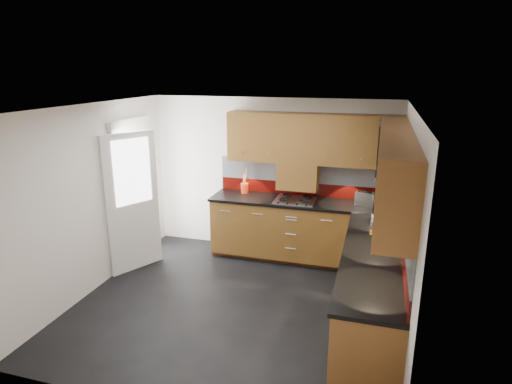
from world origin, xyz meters
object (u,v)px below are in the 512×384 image
(gas_hob, at_px, (295,200))
(utensil_pot, at_px, (245,187))
(food_processor, at_px, (379,212))
(toaster, at_px, (364,199))

(gas_hob, xyz_separation_m, utensil_pot, (-0.84, 0.20, 0.08))
(gas_hob, height_order, food_processor, food_processor)
(utensil_pot, distance_m, food_processor, 2.17)
(toaster, bearing_deg, gas_hob, -174.64)
(toaster, xyz_separation_m, food_processor, (0.21, -0.67, 0.04))
(food_processor, bearing_deg, toaster, 107.23)
(gas_hob, relative_size, utensil_pot, 1.34)
(utensil_pot, xyz_separation_m, toaster, (1.82, -0.10, -0.01))
(gas_hob, distance_m, toaster, 0.99)
(gas_hob, height_order, toaster, toaster)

